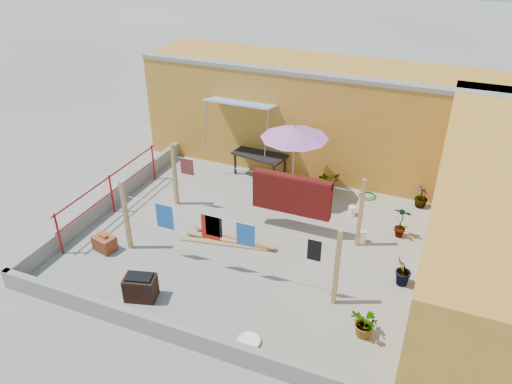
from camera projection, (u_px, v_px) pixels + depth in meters
ground at (249, 239)px, 12.29m from camera, size 80.00×80.00×0.00m
wall_back at (325, 116)px, 15.07m from camera, size 11.00×3.27×3.21m
wall_right at (492, 232)px, 9.76m from camera, size 2.40×9.00×3.20m
parapet_front at (174, 333)px, 9.31m from camera, size 8.30×0.16×0.44m
parapet_left at (111, 199)px, 13.53m from camera, size 0.16×7.30×0.44m
red_railing at (111, 188)px, 13.04m from camera, size 0.05×4.20×1.10m
clothesline_rig at (283, 198)px, 12.03m from camera, size 5.09×2.35×1.80m
patio_umbrella at (295, 133)px, 13.07m from camera, size 1.85×1.85×2.18m
outdoor_table at (260, 156)px, 14.85m from camera, size 1.68×1.04×0.73m
brick_stack at (105, 243)px, 11.83m from camera, size 0.58×0.47×0.44m
lumber_pile at (229, 240)px, 12.14m from camera, size 2.31×0.63×0.14m
brazier at (141, 287)px, 10.33m from camera, size 0.73×0.58×0.58m
white_basin at (249, 341)px, 9.37m from camera, size 0.45×0.45×0.08m
water_jug_a at (361, 237)px, 12.11m from camera, size 0.23×0.23×0.35m
water_jug_b at (352, 211)px, 13.18m from camera, size 0.20×0.20×0.31m
green_hose at (367, 195)px, 14.08m from camera, size 0.49×0.49×0.07m
plant_back_a at (327, 183)px, 14.07m from camera, size 0.83×0.83×0.70m
plant_back_b at (421, 197)px, 13.46m from camera, size 0.40×0.40×0.63m
plant_right_a at (402, 222)px, 12.18m from camera, size 0.51×0.40×0.88m
plant_right_b at (403, 271)px, 10.62m from camera, size 0.45×0.51×0.77m
plant_right_c at (366, 324)px, 9.38m from camera, size 0.74×0.72×0.62m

